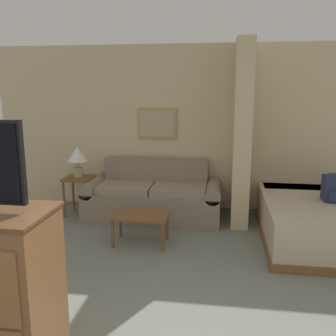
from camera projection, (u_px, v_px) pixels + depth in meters
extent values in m
cube|color=#CCB78E|center=(191.00, 130.00, 5.88)|extent=(6.28, 0.12, 2.60)
cube|color=#70644E|center=(189.00, 208.00, 6.07)|extent=(6.28, 0.02, 0.06)
cube|color=tan|center=(157.00, 124.00, 5.86)|extent=(0.62, 0.02, 0.48)
cube|color=tan|center=(157.00, 124.00, 5.84)|extent=(0.55, 0.01, 0.41)
cube|color=#CCB78E|center=(242.00, 134.00, 5.34)|extent=(0.24, 0.78, 2.60)
cube|color=gray|center=(153.00, 204.00, 5.67)|extent=(1.62, 0.84, 0.43)
cube|color=gray|center=(156.00, 172.00, 5.90)|extent=(1.62, 0.20, 0.43)
cube|color=gray|center=(95.00, 202.00, 5.80)|extent=(0.20, 0.84, 0.43)
cylinder|color=gray|center=(94.00, 186.00, 5.75)|extent=(0.22, 0.84, 0.22)
cube|color=gray|center=(213.00, 207.00, 5.55)|extent=(0.20, 0.84, 0.43)
cylinder|color=gray|center=(214.00, 190.00, 5.49)|extent=(0.22, 0.84, 0.22)
cube|color=gray|center=(126.00, 187.00, 5.63)|extent=(0.79, 0.60, 0.10)
cube|color=gray|center=(179.00, 189.00, 5.52)|extent=(0.79, 0.60, 0.10)
cube|color=brown|center=(140.00, 215.00, 4.70)|extent=(0.71, 0.44, 0.04)
cylinder|color=brown|center=(112.00, 234.00, 4.61)|extent=(0.04, 0.04, 0.36)
cylinder|color=brown|center=(163.00, 237.00, 4.52)|extent=(0.04, 0.04, 0.36)
cylinder|color=brown|center=(120.00, 224.00, 4.96)|extent=(0.04, 0.04, 0.36)
cylinder|color=brown|center=(167.00, 226.00, 4.88)|extent=(0.04, 0.04, 0.36)
cube|color=brown|center=(79.00, 178.00, 5.78)|extent=(0.42, 0.42, 0.04)
cylinder|color=brown|center=(64.00, 200.00, 5.69)|extent=(0.04, 0.04, 0.56)
cylinder|color=brown|center=(87.00, 201.00, 5.64)|extent=(0.04, 0.04, 0.56)
cylinder|color=brown|center=(73.00, 193.00, 6.04)|extent=(0.04, 0.04, 0.56)
cylinder|color=brown|center=(95.00, 194.00, 5.99)|extent=(0.04, 0.04, 0.56)
cylinder|color=tan|center=(78.00, 172.00, 5.76)|extent=(0.14, 0.14, 0.15)
cylinder|color=tan|center=(78.00, 164.00, 5.73)|extent=(0.02, 0.02, 0.10)
cone|color=silver|center=(78.00, 154.00, 5.70)|extent=(0.30, 0.30, 0.23)
cube|color=brown|center=(319.00, 237.00, 4.83)|extent=(1.44, 1.95, 0.10)
cube|color=tan|center=(320.00, 218.00, 4.78)|extent=(1.40, 1.91, 0.43)
cube|color=white|center=(309.00, 190.00, 5.45)|extent=(1.28, 0.36, 0.10)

